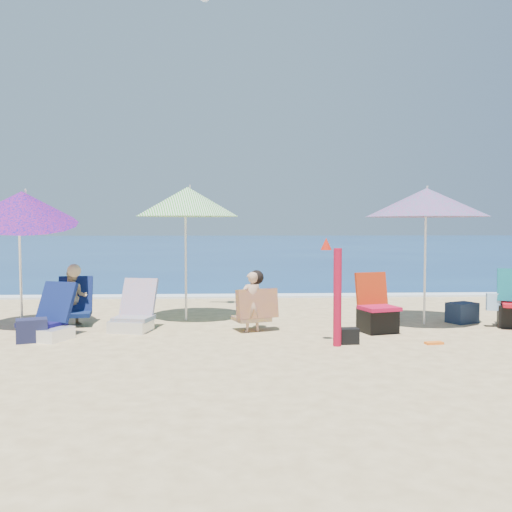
{
  "coord_description": "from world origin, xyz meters",
  "views": [
    {
      "loc": [
        -0.69,
        -7.13,
        1.53
      ],
      "look_at": [
        -0.3,
        1.0,
        1.1
      ],
      "focal_mm": 39.91,
      "sensor_mm": 36.0,
      "label": 1
    }
  ],
  "objects_px": {
    "umbrella_striped": "(188,202)",
    "person_center": "(254,302)",
    "camp_chair_left": "(377,314)",
    "furled_umbrella": "(335,287)",
    "umbrella_blue": "(22,207)",
    "chair_rainbow": "(133,317)",
    "person_left": "(74,297)",
    "umbrella_turquoise": "(426,203)",
    "chair_navy": "(49,324)"
  },
  "relations": [
    {
      "from": "umbrella_striped",
      "to": "person_center",
      "type": "xyz_separation_m",
      "value": [
        1.02,
        -1.09,
        -1.5
      ]
    },
    {
      "from": "camp_chair_left",
      "to": "furled_umbrella",
      "type": "bearing_deg",
      "value": -131.18
    },
    {
      "from": "umbrella_blue",
      "to": "chair_rainbow",
      "type": "relative_size",
      "value": 2.9
    },
    {
      "from": "furled_umbrella",
      "to": "camp_chair_left",
      "type": "bearing_deg",
      "value": 48.82
    },
    {
      "from": "person_center",
      "to": "person_left",
      "type": "distance_m",
      "value": 2.84
    },
    {
      "from": "person_center",
      "to": "chair_rainbow",
      "type": "bearing_deg",
      "value": 174.96
    },
    {
      "from": "umbrella_blue",
      "to": "person_left",
      "type": "relative_size",
      "value": 2.33
    },
    {
      "from": "umbrella_turquoise",
      "to": "umbrella_blue",
      "type": "distance_m",
      "value": 6.13
    },
    {
      "from": "furled_umbrella",
      "to": "chair_rainbow",
      "type": "bearing_deg",
      "value": 156.73
    },
    {
      "from": "umbrella_turquoise",
      "to": "chair_rainbow",
      "type": "distance_m",
      "value": 4.77
    },
    {
      "from": "umbrella_blue",
      "to": "person_left",
      "type": "bearing_deg",
      "value": 18.49
    },
    {
      "from": "chair_rainbow",
      "to": "person_center",
      "type": "distance_m",
      "value": 1.78
    },
    {
      "from": "furled_umbrella",
      "to": "person_left",
      "type": "bearing_deg",
      "value": 155.26
    },
    {
      "from": "umbrella_striped",
      "to": "umbrella_turquoise",
      "type": "bearing_deg",
      "value": -9.37
    },
    {
      "from": "umbrella_blue",
      "to": "chair_rainbow",
      "type": "bearing_deg",
      "value": -10.74
    },
    {
      "from": "chair_navy",
      "to": "person_left",
      "type": "xyz_separation_m",
      "value": [
        0.06,
        1.06,
        0.23
      ]
    },
    {
      "from": "camp_chair_left",
      "to": "person_left",
      "type": "distance_m",
      "value": 4.61
    },
    {
      "from": "furled_umbrella",
      "to": "person_center",
      "type": "height_order",
      "value": "furled_umbrella"
    },
    {
      "from": "umbrella_turquoise",
      "to": "person_left",
      "type": "bearing_deg",
      "value": 177.63
    },
    {
      "from": "umbrella_turquoise",
      "to": "umbrella_blue",
      "type": "xyz_separation_m",
      "value": [
        -6.13,
        -0.0,
        -0.08
      ]
    },
    {
      "from": "camp_chair_left",
      "to": "umbrella_blue",
      "type": "bearing_deg",
      "value": 173.29
    },
    {
      "from": "umbrella_turquoise",
      "to": "chair_rainbow",
      "type": "bearing_deg",
      "value": -175.87
    },
    {
      "from": "chair_navy",
      "to": "person_center",
      "type": "height_order",
      "value": "person_center"
    },
    {
      "from": "umbrella_striped",
      "to": "camp_chair_left",
      "type": "bearing_deg",
      "value": -23.73
    },
    {
      "from": "umbrella_blue",
      "to": "camp_chair_left",
      "type": "height_order",
      "value": "umbrella_blue"
    },
    {
      "from": "chair_navy",
      "to": "person_center",
      "type": "xyz_separation_m",
      "value": [
        2.82,
        0.36,
        0.23
      ]
    },
    {
      "from": "chair_rainbow",
      "to": "person_left",
      "type": "relative_size",
      "value": 0.81
    },
    {
      "from": "umbrella_turquoise",
      "to": "furled_umbrella",
      "type": "height_order",
      "value": "umbrella_turquoise"
    },
    {
      "from": "umbrella_blue",
      "to": "person_center",
      "type": "relative_size",
      "value": 2.52
    },
    {
      "from": "umbrella_striped",
      "to": "camp_chair_left",
      "type": "xyz_separation_m",
      "value": [
        2.79,
        -1.23,
        -1.67
      ]
    },
    {
      "from": "person_center",
      "to": "person_left",
      "type": "relative_size",
      "value": 0.93
    },
    {
      "from": "furled_umbrella",
      "to": "person_center",
      "type": "bearing_deg",
      "value": 134.04
    },
    {
      "from": "umbrella_blue",
      "to": "person_center",
      "type": "bearing_deg",
      "value": -7.84
    },
    {
      "from": "umbrella_blue",
      "to": "chair_navy",
      "type": "relative_size",
      "value": 2.5
    },
    {
      "from": "umbrella_striped",
      "to": "umbrella_blue",
      "type": "height_order",
      "value": "umbrella_blue"
    },
    {
      "from": "umbrella_turquoise",
      "to": "umbrella_blue",
      "type": "relative_size",
      "value": 0.97
    },
    {
      "from": "camp_chair_left",
      "to": "person_left",
      "type": "xyz_separation_m",
      "value": [
        -4.53,
        0.84,
        0.18
      ]
    },
    {
      "from": "chair_rainbow",
      "to": "umbrella_turquoise",
      "type": "bearing_deg",
      "value": 4.13
    },
    {
      "from": "umbrella_turquoise",
      "to": "chair_navy",
      "type": "bearing_deg",
      "value": -171.33
    },
    {
      "from": "chair_rainbow",
      "to": "camp_chair_left",
      "type": "distance_m",
      "value": 3.54
    },
    {
      "from": "umbrella_turquoise",
      "to": "chair_navy",
      "type": "xyz_separation_m",
      "value": [
        -5.5,
        -0.84,
        -1.69
      ]
    },
    {
      "from": "chair_navy",
      "to": "chair_rainbow",
      "type": "height_order",
      "value": "chair_navy"
    },
    {
      "from": "camp_chair_left",
      "to": "chair_navy",
      "type": "bearing_deg",
      "value": -177.2
    },
    {
      "from": "umbrella_turquoise",
      "to": "umbrella_striped",
      "type": "distance_m",
      "value": 3.76
    },
    {
      "from": "camp_chair_left",
      "to": "chair_rainbow",
      "type": "bearing_deg",
      "value": 175.23
    },
    {
      "from": "umbrella_turquoise",
      "to": "camp_chair_left",
      "type": "distance_m",
      "value": 1.97
    },
    {
      "from": "chair_navy",
      "to": "camp_chair_left",
      "type": "distance_m",
      "value": 4.59
    },
    {
      "from": "chair_navy",
      "to": "camp_chair_left",
      "type": "height_order",
      "value": "camp_chair_left"
    },
    {
      "from": "umbrella_striped",
      "to": "person_center",
      "type": "height_order",
      "value": "umbrella_striped"
    },
    {
      "from": "chair_navy",
      "to": "chair_rainbow",
      "type": "bearing_deg",
      "value": 26.08
    }
  ]
}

